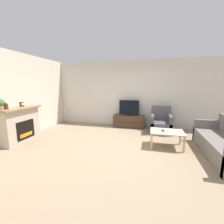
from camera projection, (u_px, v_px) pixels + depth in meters
name	position (u px, v px, depth m)	size (l,w,h in m)	color
ground_plane	(118.00, 148.00, 4.09)	(24.00, 24.00, 0.00)	#89755B
wall_back	(131.00, 94.00, 6.18)	(12.00, 0.06, 2.70)	beige
wall_left	(17.00, 96.00, 4.64)	(0.06, 12.00, 2.70)	beige
fireplace	(20.00, 124.00, 4.50)	(0.51, 1.28, 1.05)	#B7A893
mantel_vase_left	(6.00, 106.00, 4.03)	(0.11, 0.11, 0.18)	#512D23
mantel_clock	(22.00, 104.00, 4.52)	(0.08, 0.11, 0.15)	brown
potted_plant	(0.00, 104.00, 3.86)	(0.22, 0.22, 0.31)	#936B4C
tv_stand	(129.00, 121.00, 6.11)	(1.23, 0.42, 0.50)	#422D1E
tv	(129.00, 108.00, 6.02)	(0.80, 0.18, 0.61)	black
armchair	(161.00, 124.00, 5.44)	(0.70, 0.76, 0.95)	#4C4C51
coffee_table	(167.00, 133.00, 4.12)	(0.88, 0.63, 0.45)	#CCB289
remote	(163.00, 131.00, 4.13)	(0.08, 0.16, 0.02)	black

